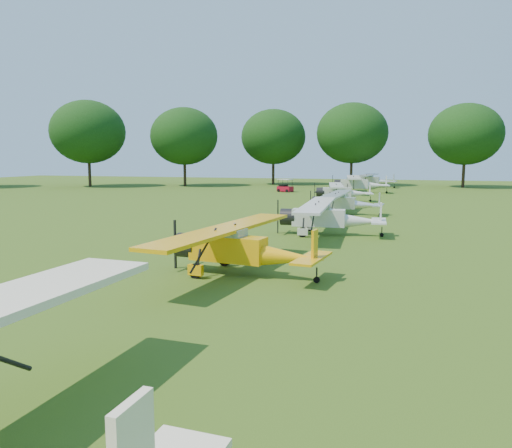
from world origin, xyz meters
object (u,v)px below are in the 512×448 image
(aircraft_5, at_px, (341,191))
(golf_cart, at_px, (285,188))
(aircraft_2, at_px, (239,245))
(aircraft_6, at_px, (359,183))
(aircraft_7, at_px, (372,179))
(aircraft_4, at_px, (343,201))
(aircraft_3, at_px, (327,215))

(aircraft_5, bearing_deg, golf_cart, 117.14)
(aircraft_2, distance_m, aircraft_6, 45.93)
(aircraft_7, distance_m, golf_cart, 16.36)
(aircraft_4, bearing_deg, aircraft_3, -86.45)
(aircraft_2, distance_m, golf_cart, 45.89)
(aircraft_2, relative_size, aircraft_3, 1.00)
(aircraft_3, relative_size, aircraft_4, 1.10)
(aircraft_6, distance_m, golf_cart, 9.32)
(aircraft_4, relative_size, aircraft_5, 0.97)
(aircraft_3, height_order, aircraft_6, aircraft_6)
(aircraft_5, bearing_deg, aircraft_6, 78.24)
(aircraft_5, xyz_separation_m, aircraft_6, (0.63, 12.70, 0.21))
(aircraft_3, distance_m, aircraft_5, 22.53)
(aircraft_5, height_order, aircraft_7, aircraft_7)
(aircraft_5, distance_m, aircraft_7, 24.69)
(aircraft_2, xyz_separation_m, aircraft_5, (-0.07, 33.22, -0.06))
(aircraft_4, bearing_deg, aircraft_5, 99.60)
(aircraft_4, height_order, aircraft_5, aircraft_5)
(aircraft_7, bearing_deg, aircraft_2, -84.74)
(aircraft_4, xyz_separation_m, aircraft_6, (-0.92, 24.41, 0.24))
(aircraft_4, bearing_deg, golf_cart, 115.41)
(aircraft_5, relative_size, aircraft_7, 0.89)
(aircraft_3, relative_size, aircraft_6, 0.89)
(aircraft_2, xyz_separation_m, aircraft_6, (0.56, 45.92, 0.14))
(aircraft_6, bearing_deg, aircraft_5, -99.40)
(aircraft_3, xyz_separation_m, aircraft_5, (-1.83, 22.46, -0.07))
(aircraft_2, height_order, golf_cart, aircraft_2)
(aircraft_4, xyz_separation_m, aircraft_5, (-1.55, 11.71, 0.03))
(aircraft_2, distance_m, aircraft_4, 21.56)
(aircraft_4, relative_size, aircraft_6, 0.81)
(aircraft_3, relative_size, golf_cart, 4.53)
(aircraft_3, height_order, golf_cart, aircraft_3)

